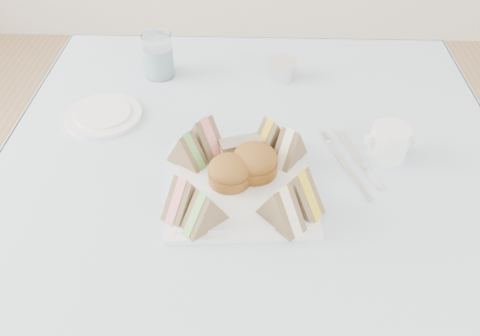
{
  "coord_description": "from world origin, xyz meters",
  "views": [
    {
      "loc": [
        -0.0,
        -0.78,
        1.39
      ],
      "look_at": [
        -0.02,
        -0.1,
        0.8
      ],
      "focal_mm": 38.0,
      "sensor_mm": 36.0,
      "label": 1
    }
  ],
  "objects_px": {
    "table": "(251,272)",
    "creamer_jug": "(389,142)",
    "serving_plate": "(240,186)",
    "water_glass": "(158,56)"
  },
  "relations": [
    {
      "from": "serving_plate",
      "to": "water_glass",
      "type": "height_order",
      "value": "water_glass"
    },
    {
      "from": "serving_plate",
      "to": "creamer_jug",
      "type": "distance_m",
      "value": 0.31
    },
    {
      "from": "serving_plate",
      "to": "creamer_jug",
      "type": "bearing_deg",
      "value": 15.47
    },
    {
      "from": "serving_plate",
      "to": "water_glass",
      "type": "distance_m",
      "value": 0.45
    },
    {
      "from": "serving_plate",
      "to": "water_glass",
      "type": "relative_size",
      "value": 2.52
    },
    {
      "from": "serving_plate",
      "to": "creamer_jug",
      "type": "relative_size",
      "value": 3.51
    },
    {
      "from": "creamer_jug",
      "to": "table",
      "type": "bearing_deg",
      "value": 168.08
    },
    {
      "from": "serving_plate",
      "to": "creamer_jug",
      "type": "height_order",
      "value": "creamer_jug"
    },
    {
      "from": "table",
      "to": "creamer_jug",
      "type": "distance_m",
      "value": 0.49
    },
    {
      "from": "table",
      "to": "serving_plate",
      "type": "bearing_deg",
      "value": -103.43
    }
  ]
}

